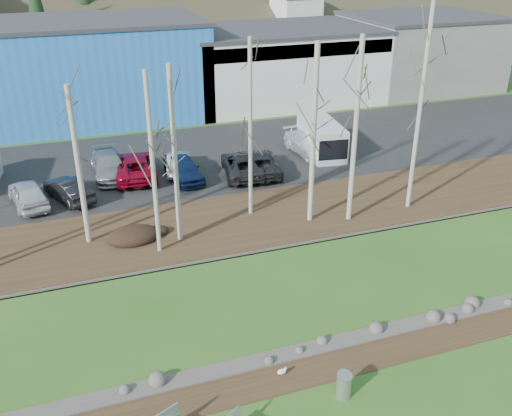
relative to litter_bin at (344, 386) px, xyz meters
name	(u,v)px	position (x,y,z in m)	size (l,w,h in m)	color
ground	(367,400)	(0.71, -0.47, -0.45)	(200.00, 200.00, 0.00)	#28581C
dirt_strip	(340,361)	(0.71, 1.63, -0.43)	(80.00, 1.80, 0.03)	#382616
near_bank_rocks	(328,346)	(0.71, 2.63, -0.45)	(80.00, 0.80, 0.50)	#47423D
river	(288,291)	(0.71, 6.73, -0.45)	(80.00, 8.00, 0.90)	black
far_bank_rocks	(258,249)	(0.71, 10.83, -0.45)	(80.00, 0.80, 0.46)	#47423D
far_bank	(239,221)	(0.71, 14.03, -0.37)	(80.00, 7.00, 0.15)	#382616
parking_lot	(194,159)	(0.71, 24.53, -0.38)	(80.00, 14.00, 0.14)	black
building_blue	(85,69)	(-5.29, 38.53, 3.71)	(20.40, 12.24, 8.30)	blue
building_white	(278,63)	(12.71, 38.52, 2.96)	(18.36, 12.24, 6.80)	silver
building_grey	(419,51)	(28.71, 38.53, 3.21)	(14.28, 12.24, 7.30)	slate
litter_bin	(344,386)	(0.00, 0.00, 0.00)	(0.52, 0.52, 0.90)	#B3B6B8
seagull	(282,371)	(-1.63, 1.70, -0.28)	(0.43, 0.20, 0.31)	gold
dirt_mound	(133,235)	(-5.23, 13.69, -0.03)	(2.73, 1.92, 0.53)	black
birch_2	(79,168)	(-7.45, 14.34, 3.84)	(0.27, 0.27, 8.28)	#BBB4A9
birch_3	(153,166)	(-4.14, 12.13, 4.29)	(0.22, 0.22, 9.17)	#BBB4A9
birch_4	(175,157)	(-2.90, 12.96, 4.30)	(0.25, 0.25, 9.20)	#BBB4A9
birch_5	(250,131)	(1.64, 14.65, 4.65)	(0.22, 0.22, 9.90)	#BBB4A9
birch_6	(314,136)	(4.52, 12.74, 4.62)	(0.28, 0.28, 9.84)	#BBB4A9
birch_7	(355,133)	(6.64, 12.09, 4.77)	(0.27, 0.27, 10.13)	#BBB4A9
birch_8	(420,107)	(10.73, 12.40, 5.72)	(0.24, 0.24, 12.03)	#BBB4A9
car_0	(28,194)	(-10.39, 20.04, 0.45)	(1.79, 4.45, 1.52)	silver
car_1	(69,189)	(-8.10, 20.03, 0.38)	(1.47, 4.21, 1.39)	black
car_2	(136,166)	(-3.71, 22.37, 0.47)	(2.58, 5.60, 1.56)	#A00925
car_3	(109,165)	(-5.37, 23.14, 0.45)	(2.12, 5.21, 1.51)	gray
car_4	(184,169)	(-0.83, 20.87, 0.45)	(1.80, 4.48, 1.53)	navy
car_5	(178,162)	(-0.85, 22.35, 0.37)	(1.43, 4.11, 1.35)	#B2B2B4
car_6	(242,165)	(3.03, 20.32, 0.43)	(2.44, 5.29, 1.47)	#29292B
car_7	(308,144)	(8.86, 22.58, 0.44)	(2.10, 5.16, 1.50)	white
car_8	(258,163)	(4.17, 20.32, 0.43)	(2.44, 5.29, 1.47)	#29292B
car_9	(259,162)	(4.20, 20.32, 0.43)	(2.44, 5.29, 1.47)	#29292B
van_white	(322,139)	(9.77, 22.16, 0.86)	(2.88, 5.57, 2.33)	white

